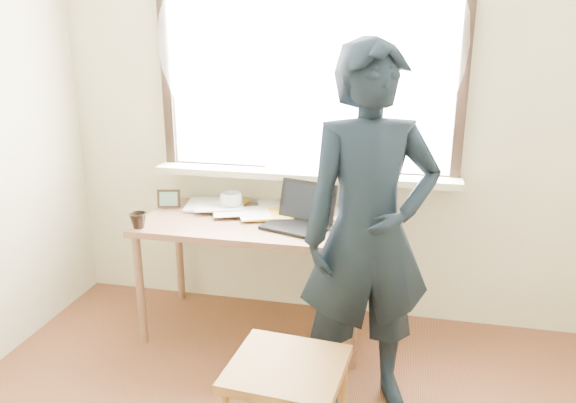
% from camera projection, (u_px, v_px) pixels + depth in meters
% --- Properties ---
extents(room_shell, '(3.52, 4.02, 2.61)m').
position_uv_depth(room_shell, '(253.00, 84.00, 1.56)').
color(room_shell, '#ECE7BE').
rests_on(room_shell, ground).
extents(desk, '(1.33, 0.66, 0.71)m').
position_uv_depth(desk, '(256.00, 232.00, 3.28)').
color(desk, '#876043').
rests_on(desk, ground).
extents(laptop, '(0.42, 0.38, 0.24)m').
position_uv_depth(laptop, '(301.00, 216.00, 3.15)').
color(laptop, black).
rests_on(laptop, desk).
extents(mug_white, '(0.19, 0.19, 0.11)m').
position_uv_depth(mug_white, '(231.00, 201.00, 3.43)').
color(mug_white, white).
rests_on(mug_white, desk).
extents(mug_dark, '(0.12, 0.12, 0.09)m').
position_uv_depth(mug_dark, '(138.00, 220.00, 3.12)').
color(mug_dark, black).
rests_on(mug_dark, desk).
extents(mouse, '(0.08, 0.06, 0.03)m').
position_uv_depth(mouse, '(336.00, 230.00, 3.06)').
color(mouse, black).
rests_on(mouse, desk).
extents(desk_clutter, '(0.78, 0.56, 0.04)m').
position_uv_depth(desk_clutter, '(232.00, 204.00, 3.48)').
color(desk_clutter, gold).
rests_on(desk_clutter, desk).
extents(book_a, '(0.24, 0.29, 0.02)m').
position_uv_depth(book_a, '(215.00, 203.00, 3.53)').
color(book_a, white).
rests_on(book_a, desk).
extents(book_b, '(0.30, 0.30, 0.02)m').
position_uv_depth(book_b, '(330.00, 209.00, 3.42)').
color(book_b, white).
rests_on(book_b, desk).
extents(picture_frame, '(0.14, 0.05, 0.11)m').
position_uv_depth(picture_frame, '(169.00, 200.00, 3.45)').
color(picture_frame, black).
rests_on(picture_frame, desk).
extents(work_chair, '(0.50, 0.48, 0.47)m').
position_uv_depth(work_chair, '(287.00, 380.00, 2.31)').
color(work_chair, olive).
rests_on(work_chair, ground).
extents(person, '(0.74, 0.61, 1.75)m').
position_uv_depth(person, '(369.00, 234.00, 2.58)').
color(person, black).
rests_on(person, ground).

